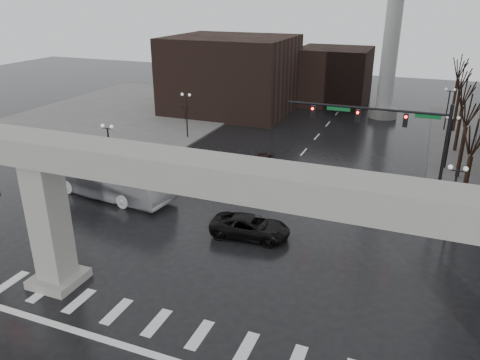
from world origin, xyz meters
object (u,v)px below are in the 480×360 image
at_px(signal_mast_arm, 393,129).
at_px(city_bus, 101,173).
at_px(far_car, 260,162).
at_px(pickup_truck, 250,227).

bearing_deg(signal_mast_arm, city_bus, -161.01).
distance_m(city_bus, far_car, 14.43).
height_order(pickup_truck, far_car, pickup_truck).
bearing_deg(far_car, city_bus, -127.11).
height_order(signal_mast_arm, city_bus, signal_mast_arm).
bearing_deg(city_bus, far_car, -36.89).
height_order(city_bus, far_car, city_bus).
bearing_deg(pickup_truck, far_car, 11.92).
xyz_separation_m(signal_mast_arm, far_car, (-11.54, 2.89, -5.16)).
xyz_separation_m(pickup_truck, city_bus, (-13.79, 2.33, 1.05)).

